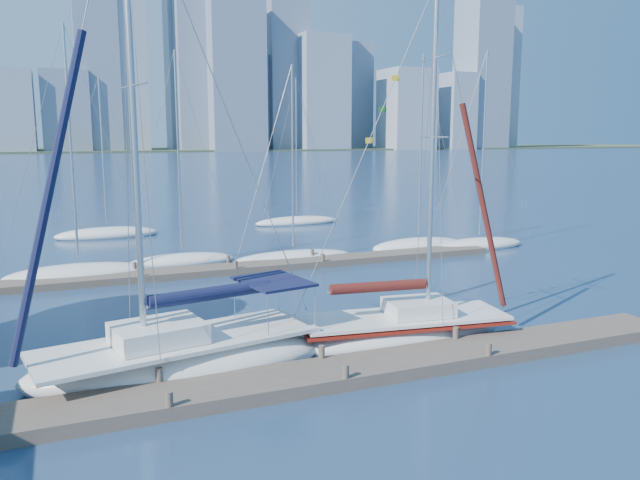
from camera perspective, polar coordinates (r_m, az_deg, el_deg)
name	(u,v)px	position (r m, az deg, el deg)	size (l,w,h in m)	color
ground	(333,380)	(19.31, 1.20, -12.68)	(700.00, 700.00, 0.00)	#182C4D
near_dock	(333,374)	(19.24, 1.20, -12.13)	(26.00, 2.00, 0.40)	#4B4137
far_dock	(250,267)	(34.40, -6.42, -2.49)	(30.00, 1.80, 0.36)	#4B4137
far_shore	(77,151)	(336.54, -21.34, 7.62)	(800.00, 100.00, 1.50)	#38472D
sailboat_navy	(179,337)	(19.94, -12.78, -8.64)	(9.69, 4.72, 15.53)	silver
sailboat_maroon	(404,313)	(22.62, 7.67, -6.64)	(8.31, 3.66, 12.98)	silver
bg_boat_0	(79,274)	(34.48, -21.16, -2.89)	(7.68, 3.89, 13.03)	silver
bg_boat_1	(182,260)	(36.65, -12.50, -1.82)	(6.18, 2.31, 12.23)	silver
bg_boat_3	(293,257)	(36.72, -2.46, -1.61)	(7.55, 3.55, 11.56)	silver
bg_boat_4	(418,245)	(40.96, 8.98, -0.48)	(6.74, 2.72, 12.70)	silver
bg_boat_5	(479,244)	(42.29, 14.35, -0.38)	(6.96, 3.93, 12.91)	silver
bg_boat_6	(107,234)	(47.92, -18.88, 0.54)	(7.53, 3.61, 11.76)	silver
bg_boat_7	(297,221)	(52.18, -2.14, 1.72)	(7.43, 4.42, 12.25)	silver
skyline	(131,72)	(309.87, -16.92, 14.52)	(503.63, 51.31, 104.15)	#8091A5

